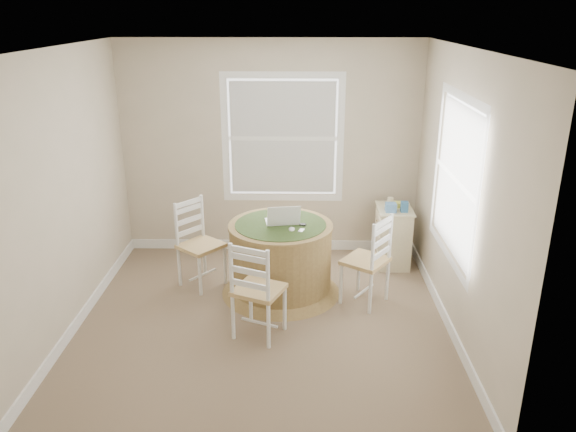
{
  "coord_description": "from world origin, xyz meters",
  "views": [
    {
      "loc": [
        0.33,
        -4.82,
        2.91
      ],
      "look_at": [
        0.24,
        0.45,
        0.95
      ],
      "focal_mm": 35.0,
      "sensor_mm": 36.0,
      "label": 1
    }
  ],
  "objects_px": {
    "chair_left": "(201,245)",
    "chair_right": "(365,260)",
    "chair_near": "(259,289)",
    "corner_chest": "(393,236)",
    "round_table": "(281,256)",
    "laptop": "(282,220)"
  },
  "relations": [
    {
      "from": "chair_near",
      "to": "chair_right",
      "type": "relative_size",
      "value": 1.0
    },
    {
      "from": "chair_left",
      "to": "chair_near",
      "type": "height_order",
      "value": "same"
    },
    {
      "from": "chair_left",
      "to": "chair_right",
      "type": "relative_size",
      "value": 1.0
    },
    {
      "from": "chair_near",
      "to": "laptop",
      "type": "distance_m",
      "value": 0.97
    },
    {
      "from": "round_table",
      "to": "chair_right",
      "type": "xyz_separation_m",
      "value": [
        0.88,
        -0.2,
        0.05
      ]
    },
    {
      "from": "corner_chest",
      "to": "round_table",
      "type": "bearing_deg",
      "value": -149.81
    },
    {
      "from": "chair_left",
      "to": "chair_near",
      "type": "relative_size",
      "value": 1.0
    },
    {
      "from": "chair_near",
      "to": "corner_chest",
      "type": "bearing_deg",
      "value": -109.58
    },
    {
      "from": "chair_right",
      "to": "chair_left",
      "type": "bearing_deg",
      "value": -65.89
    },
    {
      "from": "chair_near",
      "to": "chair_right",
      "type": "height_order",
      "value": "same"
    },
    {
      "from": "corner_chest",
      "to": "laptop",
      "type": "bearing_deg",
      "value": -150.54
    },
    {
      "from": "round_table",
      "to": "corner_chest",
      "type": "bearing_deg",
      "value": 47.26
    },
    {
      "from": "chair_near",
      "to": "round_table",
      "type": "bearing_deg",
      "value": -78.19
    },
    {
      "from": "laptop",
      "to": "corner_chest",
      "type": "relative_size",
      "value": 0.54
    },
    {
      "from": "chair_near",
      "to": "chair_right",
      "type": "bearing_deg",
      "value": -124.84
    },
    {
      "from": "chair_left",
      "to": "chair_near",
      "type": "bearing_deg",
      "value": -105.51
    },
    {
      "from": "chair_right",
      "to": "round_table",
      "type": "bearing_deg",
      "value": -67.52
    },
    {
      "from": "round_table",
      "to": "chair_left",
      "type": "height_order",
      "value": "chair_left"
    },
    {
      "from": "laptop",
      "to": "chair_right",
      "type": "bearing_deg",
      "value": 155.17
    },
    {
      "from": "chair_near",
      "to": "chair_left",
      "type": "bearing_deg",
      "value": -31.78
    },
    {
      "from": "chair_near",
      "to": "corner_chest",
      "type": "height_order",
      "value": "chair_near"
    },
    {
      "from": "chair_left",
      "to": "laptop",
      "type": "xyz_separation_m",
      "value": [
        0.9,
        -0.12,
        0.34
      ]
    }
  ]
}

